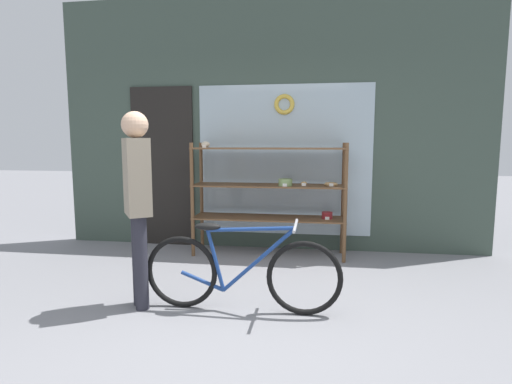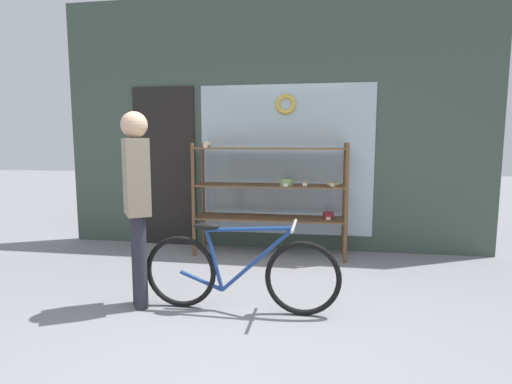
% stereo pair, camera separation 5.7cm
% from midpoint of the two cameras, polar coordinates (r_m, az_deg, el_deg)
% --- Properties ---
extents(ground_plane, '(30.00, 30.00, 0.00)m').
position_cam_midpoint_polar(ground_plane, '(3.03, -4.71, -20.02)').
color(ground_plane, gray).
extents(storefront_facade, '(5.50, 0.13, 3.22)m').
position_cam_midpoint_polar(storefront_facade, '(5.18, 1.10, 9.23)').
color(storefront_facade, '#3D4C42').
rests_on(storefront_facade, ground_plane).
extents(display_case, '(1.85, 0.45, 1.39)m').
position_cam_midpoint_polar(display_case, '(4.83, 1.78, 0.72)').
color(display_case, brown).
rests_on(display_case, ground_plane).
extents(bicycle, '(1.63, 0.46, 0.74)m').
position_cam_midpoint_polar(bicycle, '(3.32, -2.72, -11.31)').
color(bicycle, black).
rests_on(bicycle, ground_plane).
extents(pedestrian, '(0.33, 0.37, 1.63)m').
position_cam_midpoint_polar(pedestrian, '(3.41, -17.04, -0.35)').
color(pedestrian, '#282833').
rests_on(pedestrian, ground_plane).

